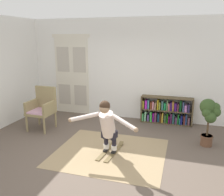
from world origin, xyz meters
TOP-DOWN VIEW (x-y plane):
  - ground_plane at (0.00, 0.00)m, footprint 7.20×7.20m
  - back_wall at (0.00, 2.60)m, footprint 6.00×0.10m
  - double_door at (-1.74, 2.54)m, footprint 1.22×0.05m
  - rug at (0.22, 0.23)m, footprint 2.26×1.97m
  - bookshelf at (1.19, 2.39)m, footprint 1.42×0.30m
  - wicker_chair at (-1.89, 1.04)m, footprint 0.62×0.62m
  - potted_plant at (2.19, 1.21)m, footprint 0.44×0.44m
  - skis_pair at (0.22, 0.26)m, footprint 0.36×0.93m
  - person_skier at (0.20, 0.08)m, footprint 1.44×0.64m

SIDE VIEW (x-z plane):
  - ground_plane at x=0.00m, z-range 0.00..0.00m
  - rug at x=0.22m, z-range 0.00..0.01m
  - skis_pair at x=0.22m, z-range -0.01..0.06m
  - bookshelf at x=1.19m, z-range -0.04..0.72m
  - wicker_chair at x=-1.89m, z-range 0.03..1.13m
  - person_skier at x=0.20m, z-range 0.13..1.25m
  - potted_plant at x=2.19m, z-range 0.18..1.23m
  - double_door at x=-1.74m, z-range 0.01..2.46m
  - back_wall at x=0.00m, z-range 0.00..2.90m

